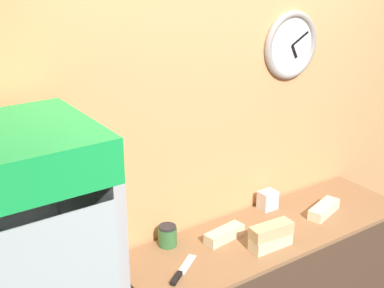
{
  "coord_description": "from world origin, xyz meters",
  "views": [
    {
      "loc": [
        -1.95,
        -1.18,
        2.51
      ],
      "look_at": [
        -0.5,
        0.93,
        1.52
      ],
      "focal_mm": 50.0,
      "sensor_mm": 36.0,
      "label": 1
    }
  ],
  "objects_px": {
    "chefs_knife": "(180,273)",
    "condiment_jar": "(168,236)",
    "sandwich_stack_middle": "(271,230)",
    "sandwich_flat_right": "(224,234)",
    "sandwich_flat_left": "(324,209)",
    "sandwich_stack_bottom": "(271,242)",
    "napkin_dispenser": "(268,200)"
  },
  "relations": [
    {
      "from": "chefs_knife",
      "to": "condiment_jar",
      "type": "distance_m",
      "value": 0.3
    },
    {
      "from": "sandwich_stack_middle",
      "to": "sandwich_flat_right",
      "type": "xyz_separation_m",
      "value": [
        -0.16,
        0.21,
        -0.07
      ]
    },
    {
      "from": "condiment_jar",
      "to": "sandwich_flat_left",
      "type": "bearing_deg",
      "value": -13.91
    },
    {
      "from": "sandwich_stack_bottom",
      "to": "condiment_jar",
      "type": "height_order",
      "value": "condiment_jar"
    },
    {
      "from": "sandwich_stack_middle",
      "to": "napkin_dispenser",
      "type": "height_order",
      "value": "sandwich_stack_middle"
    },
    {
      "from": "sandwich_flat_right",
      "to": "napkin_dispenser",
      "type": "height_order",
      "value": "napkin_dispenser"
    },
    {
      "from": "sandwich_stack_bottom",
      "to": "chefs_knife",
      "type": "xyz_separation_m",
      "value": [
        -0.56,
        0.07,
        -0.03
      ]
    },
    {
      "from": "chefs_knife",
      "to": "sandwich_stack_middle",
      "type": "bearing_deg",
      "value": -7.03
    },
    {
      "from": "sandwich_flat_left",
      "to": "condiment_jar",
      "type": "height_order",
      "value": "condiment_jar"
    },
    {
      "from": "napkin_dispenser",
      "to": "chefs_knife",
      "type": "bearing_deg",
      "value": -161.54
    },
    {
      "from": "sandwich_flat_right",
      "to": "sandwich_stack_middle",
      "type": "bearing_deg",
      "value": -52.57
    },
    {
      "from": "sandwich_flat_right",
      "to": "napkin_dispenser",
      "type": "bearing_deg",
      "value": 17.28
    },
    {
      "from": "sandwich_stack_bottom",
      "to": "sandwich_flat_right",
      "type": "bearing_deg",
      "value": 127.43
    },
    {
      "from": "chefs_knife",
      "to": "napkin_dispenser",
      "type": "distance_m",
      "value": 0.9
    },
    {
      "from": "sandwich_stack_bottom",
      "to": "chefs_knife",
      "type": "bearing_deg",
      "value": 172.97
    },
    {
      "from": "sandwich_flat_left",
      "to": "condiment_jar",
      "type": "bearing_deg",
      "value": 166.09
    },
    {
      "from": "sandwich_flat_left",
      "to": "chefs_knife",
      "type": "height_order",
      "value": "sandwich_flat_left"
    },
    {
      "from": "condiment_jar",
      "to": "chefs_knife",
      "type": "bearing_deg",
      "value": -109.49
    },
    {
      "from": "sandwich_flat_left",
      "to": "chefs_knife",
      "type": "bearing_deg",
      "value": -178.43
    },
    {
      "from": "condiment_jar",
      "to": "sandwich_stack_bottom",
      "type": "bearing_deg",
      "value": -36.87
    },
    {
      "from": "sandwich_stack_bottom",
      "to": "napkin_dispenser",
      "type": "height_order",
      "value": "napkin_dispenser"
    },
    {
      "from": "sandwich_stack_middle",
      "to": "sandwich_flat_left",
      "type": "relative_size",
      "value": 0.92
    },
    {
      "from": "sandwich_flat_right",
      "to": "chefs_knife",
      "type": "height_order",
      "value": "sandwich_flat_right"
    },
    {
      "from": "sandwich_stack_bottom",
      "to": "napkin_dispenser",
      "type": "relative_size",
      "value": 2.12
    },
    {
      "from": "sandwich_stack_bottom",
      "to": "sandwich_flat_left",
      "type": "distance_m",
      "value": 0.54
    },
    {
      "from": "sandwich_stack_bottom",
      "to": "sandwich_flat_right",
      "type": "height_order",
      "value": "sandwich_stack_bottom"
    },
    {
      "from": "sandwich_stack_middle",
      "to": "chefs_knife",
      "type": "height_order",
      "value": "sandwich_stack_middle"
    },
    {
      "from": "sandwich_stack_bottom",
      "to": "sandwich_flat_left",
      "type": "bearing_deg",
      "value": 10.45
    },
    {
      "from": "condiment_jar",
      "to": "sandwich_flat_right",
      "type": "bearing_deg",
      "value": -24.14
    },
    {
      "from": "sandwich_stack_bottom",
      "to": "sandwich_flat_left",
      "type": "relative_size",
      "value": 0.9
    },
    {
      "from": "sandwich_flat_left",
      "to": "chefs_knife",
      "type": "xyz_separation_m",
      "value": [
        -1.1,
        -0.03,
        -0.02
      ]
    },
    {
      "from": "sandwich_stack_bottom",
      "to": "sandwich_stack_middle",
      "type": "xyz_separation_m",
      "value": [
        0.0,
        0.0,
        0.07
      ]
    }
  ]
}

